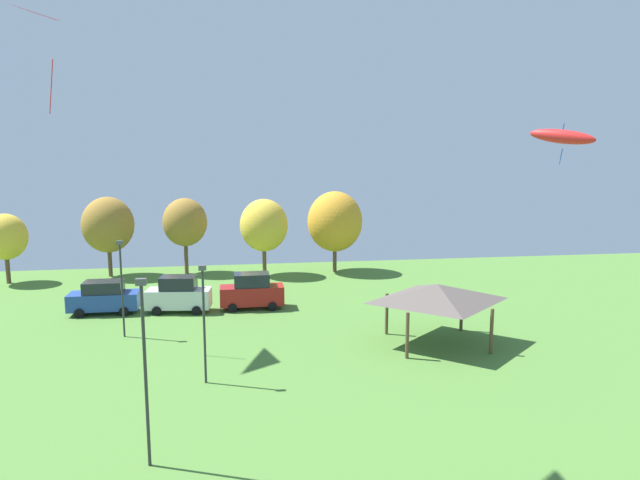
# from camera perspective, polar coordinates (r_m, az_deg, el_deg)

# --- Properties ---
(kite_flying_2) EXTENTS (2.89, 3.48, 4.17)m
(kite_flying_2) POSITION_cam_1_polar(r_m,az_deg,el_deg) (35.65, -24.24, 17.50)
(kite_flying_2) COLOR #E54C93
(kite_flying_6) EXTENTS (3.16, 3.09, 2.29)m
(kite_flying_6) POSITION_cam_1_polar(r_m,az_deg,el_deg) (35.29, 23.06, 9.50)
(kite_flying_6) COLOR red
(parked_car_leftmost) EXTENTS (4.75, 2.10, 2.31)m
(parked_car_leftmost) POSITION_cam_1_polar(r_m,az_deg,el_deg) (42.84, -20.78, -5.39)
(parked_car_leftmost) COLOR #234299
(parked_car_leftmost) RESTS_ON ground
(parked_car_second_from_left) EXTENTS (4.60, 2.33, 2.57)m
(parked_car_second_from_left) POSITION_cam_1_polar(r_m,az_deg,el_deg) (41.63, -13.94, -5.32)
(parked_car_second_from_left) COLOR silver
(parked_car_second_from_left) RESTS_ON ground
(parked_car_third_from_left) EXTENTS (4.55, 1.98, 2.60)m
(parked_car_third_from_left) POSITION_cam_1_polar(r_m,az_deg,el_deg) (41.57, -6.82, -5.12)
(parked_car_third_from_left) COLOR maroon
(parked_car_third_from_left) RESTS_ON ground
(park_pavilion) EXTENTS (6.31, 5.50, 3.60)m
(park_pavilion) POSITION_cam_1_polar(r_m,az_deg,el_deg) (34.11, 11.66, -5.19)
(park_pavilion) COLOR brown
(park_pavilion) RESTS_ON ground
(light_post_0) EXTENTS (0.36, 0.20, 5.97)m
(light_post_0) POSITION_cam_1_polar(r_m,az_deg,el_deg) (36.57, -19.22, -4.07)
(light_post_0) COLOR #2D2D33
(light_post_0) RESTS_ON ground
(light_post_1) EXTENTS (0.36, 0.20, 5.88)m
(light_post_1) POSITION_cam_1_polar(r_m,az_deg,el_deg) (28.28, -11.53, -7.56)
(light_post_1) COLOR #2D2D33
(light_post_1) RESTS_ON ground
(light_post_2) EXTENTS (0.36, 0.20, 6.91)m
(light_post_2) POSITION_cam_1_polar(r_m,az_deg,el_deg) (21.38, -17.10, -11.70)
(light_post_2) COLOR #2D2D33
(light_post_2) RESTS_ON ground
(treeline_tree_0) EXTENTS (3.61, 3.61, 6.05)m
(treeline_tree_0) POSITION_cam_1_polar(r_m,az_deg,el_deg) (55.56, -28.96, 0.26)
(treeline_tree_0) COLOR brown
(treeline_tree_0) RESTS_ON ground
(treeline_tree_1) EXTENTS (4.57, 4.57, 7.26)m
(treeline_tree_1) POSITION_cam_1_polar(r_m,az_deg,el_deg) (54.73, -20.44, 1.43)
(treeline_tree_1) COLOR brown
(treeline_tree_1) RESTS_ON ground
(treeline_tree_2) EXTENTS (4.04, 4.04, 7.05)m
(treeline_tree_2) POSITION_cam_1_polar(r_m,az_deg,el_deg) (53.94, -13.35, 1.72)
(treeline_tree_2) COLOR brown
(treeline_tree_2) RESTS_ON ground
(treeline_tree_3) EXTENTS (4.34, 4.34, 7.04)m
(treeline_tree_3) POSITION_cam_1_polar(r_m,az_deg,el_deg) (51.92, -5.63, 1.46)
(treeline_tree_3) COLOR brown
(treeline_tree_3) RESTS_ON ground
(treeline_tree_4) EXTENTS (5.12, 5.12, 7.62)m
(treeline_tree_4) POSITION_cam_1_polar(r_m,az_deg,el_deg) (53.24, 1.50, 1.86)
(treeline_tree_4) COLOR brown
(treeline_tree_4) RESTS_ON ground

